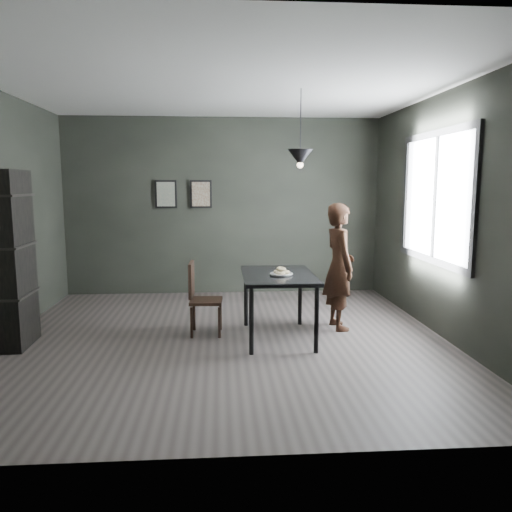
{
  "coord_description": "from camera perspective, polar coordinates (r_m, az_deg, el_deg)",
  "views": [
    {
      "loc": [
        -0.05,
        -5.52,
        1.76
      ],
      "look_at": [
        0.35,
        0.05,
        0.95
      ],
      "focal_mm": 35.0,
      "sensor_mm": 36.0,
      "label": 1
    }
  ],
  "objects": [
    {
      "name": "ground",
      "position": [
        5.8,
        -3.46,
        -9.44
      ],
      "size": [
        5.0,
        5.0,
        0.0
      ],
      "primitive_type": "plane",
      "color": "#35302E",
      "rests_on": "ground"
    },
    {
      "name": "donut_pile",
      "position": [
        5.57,
        2.91,
        -1.78
      ],
      "size": [
        0.18,
        0.18,
        0.08
      ],
      "rotation": [
        0.0,
        0.0,
        0.19
      ],
      "color": "beige",
      "rests_on": "white_plate"
    },
    {
      "name": "framed_print_right",
      "position": [
        8.0,
        -6.31,
        7.04
      ],
      "size": [
        0.34,
        0.04,
        0.44
      ],
      "color": "black",
      "rests_on": "ground"
    },
    {
      "name": "framed_print_left",
      "position": [
        8.04,
        -10.25,
        6.97
      ],
      "size": [
        0.34,
        0.04,
        0.44
      ],
      "color": "black",
      "rests_on": "ground"
    },
    {
      "name": "cafe_table",
      "position": [
        5.67,
        2.56,
        -2.83
      ],
      "size": [
        0.8,
        1.2,
        0.75
      ],
      "color": "black",
      "rests_on": "ground"
    },
    {
      "name": "back_wall",
      "position": [
        8.03,
        -3.77,
        5.65
      ],
      "size": [
        5.0,
        0.1,
        2.8
      ],
      "primitive_type": "cube",
      "color": "black",
      "rests_on": "ground"
    },
    {
      "name": "wood_chair",
      "position": [
        5.89,
        -6.48,
        -4.28
      ],
      "size": [
        0.39,
        0.39,
        0.86
      ],
      "rotation": [
        0.0,
        0.0,
        -0.04
      ],
      "color": "black",
      "rests_on": "ground"
    },
    {
      "name": "window_assembly",
      "position": [
        6.26,
        19.79,
        6.3
      ],
      "size": [
        0.04,
        1.96,
        1.56
      ],
      "color": "white",
      "rests_on": "ground"
    },
    {
      "name": "white_plate",
      "position": [
        5.58,
        2.91,
        -2.13
      ],
      "size": [
        0.23,
        0.23,
        0.01
      ],
      "primitive_type": "cylinder",
      "color": "silver",
      "rests_on": "cafe_table"
    },
    {
      "name": "shelf_unit",
      "position": [
        5.97,
        -26.4,
        -0.37
      ],
      "size": [
        0.38,
        0.65,
        1.91
      ],
      "primitive_type": "cube",
      "rotation": [
        0.0,
        0.0,
        0.03
      ],
      "color": "black",
      "rests_on": "ground"
    },
    {
      "name": "woman",
      "position": [
        6.14,
        9.49,
        -1.18
      ],
      "size": [
        0.43,
        0.6,
        1.53
      ],
      "primitive_type": "imported",
      "rotation": [
        0.0,
        0.0,
        1.69
      ],
      "color": "black",
      "rests_on": "ground"
    },
    {
      "name": "pendant_lamp",
      "position": [
        5.7,
        5.08,
        11.14
      ],
      "size": [
        0.28,
        0.28,
        0.86
      ],
      "color": "black",
      "rests_on": "ground"
    },
    {
      "name": "ceiling",
      "position": [
        5.62,
        -3.72,
        18.89
      ],
      "size": [
        5.0,
        5.0,
        0.02
      ],
      "color": "silver",
      "rests_on": "ground"
    }
  ]
}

